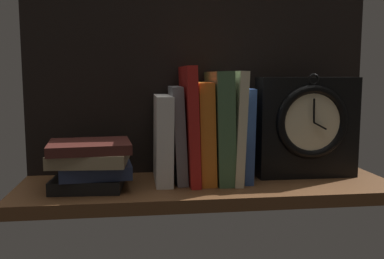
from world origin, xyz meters
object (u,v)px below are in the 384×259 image
object	(u,v)px
book_stack_side	(91,163)
framed_clock	(308,126)
book_white_catcher	(163,139)
book_cream_twain	(233,126)
book_green_romantic	(219,126)
book_orange_pandolfini	(203,132)
book_blue_modern	(243,134)
book_gray_chess	(178,134)
book_red_requiem	(189,124)

from	to	relation	value
book_stack_side	framed_clock	bearing A→B (deg)	4.69
book_white_catcher	book_cream_twain	size ratio (longest dim) A/B	0.78
book_white_catcher	book_green_romantic	bearing A→B (deg)	0.00
book_green_romantic	book_orange_pandolfini	bearing A→B (deg)	180.00
framed_clock	book_stack_side	world-z (taller)	framed_clock
book_white_catcher	book_blue_modern	size ratio (longest dim) A/B	0.93
book_gray_chess	book_red_requiem	distance (cm)	3.17
book_white_catcher	book_stack_side	world-z (taller)	book_white_catcher
book_cream_twain	book_stack_side	size ratio (longest dim) A/B	1.39
book_gray_chess	book_stack_side	bearing A→B (deg)	-166.88
book_cream_twain	framed_clock	xyz separation A→B (cm)	(16.33, -0.32, -0.36)
book_white_catcher	book_green_romantic	distance (cm)	12.15
framed_clock	book_gray_chess	bearing A→B (deg)	179.34
book_green_romantic	book_cream_twain	size ratio (longest dim) A/B	1.00
book_orange_pandolfini	book_cream_twain	distance (cm)	6.60
book_red_requiem	book_cream_twain	size ratio (longest dim) A/B	1.04
book_white_catcher	book_orange_pandolfini	distance (cm)	8.43
book_red_requiem	book_orange_pandolfini	xyz separation A→B (cm)	(2.84, 0.00, -1.64)
book_green_romantic	book_red_requiem	bearing A→B (deg)	180.00
book_white_catcher	book_blue_modern	world-z (taller)	book_blue_modern
book_white_catcher	book_stack_side	bearing A→B (deg)	-164.18
book_gray_chess	book_cream_twain	xyz separation A→B (cm)	(11.75, 0.00, 1.56)
book_orange_pandolfini	framed_clock	bearing A→B (deg)	-0.81
book_orange_pandolfini	book_cream_twain	world-z (taller)	book_cream_twain
book_red_requiem	book_cream_twain	xyz separation A→B (cm)	(9.34, 0.00, -0.50)
book_stack_side	book_white_catcher	bearing A→B (deg)	15.82
book_gray_chess	book_red_requiem	xyz separation A→B (cm)	(2.41, 0.00, 2.06)
book_red_requiem	book_white_catcher	bearing A→B (deg)	180.00
book_gray_chess	book_blue_modern	size ratio (longest dim) A/B	1.02
book_gray_chess	book_cream_twain	bearing A→B (deg)	0.00
book_green_romantic	framed_clock	bearing A→B (deg)	-0.97
book_green_romantic	book_blue_modern	world-z (taller)	book_green_romantic
framed_clock	book_red_requiem	bearing A→B (deg)	179.28
framed_clock	book_stack_side	bearing A→B (deg)	-175.31
book_white_catcher	book_orange_pandolfini	world-z (taller)	book_orange_pandolfini
book_gray_chess	book_cream_twain	size ratio (longest dim) A/B	0.86
book_orange_pandolfini	framed_clock	size ratio (longest dim) A/B	0.92
book_green_romantic	framed_clock	distance (cm)	19.27
book_red_requiem	book_stack_side	size ratio (longest dim) A/B	1.45
framed_clock	book_stack_side	distance (cm)	46.04
book_orange_pandolfini	book_blue_modern	distance (cm)	8.64
book_blue_modern	framed_clock	size ratio (longest dim) A/B	0.86
book_white_catcher	book_orange_pandolfini	xyz separation A→B (cm)	(8.33, 0.00, 1.34)
book_red_requiem	book_blue_modern	xyz separation A→B (cm)	(11.45, 0.00, -2.27)
book_white_catcher	book_green_romantic	world-z (taller)	book_green_romantic
book_red_requiem	framed_clock	distance (cm)	25.70
book_red_requiem	book_orange_pandolfini	world-z (taller)	book_red_requiem
book_red_requiem	book_blue_modern	distance (cm)	11.68
book_red_requiem	book_stack_side	world-z (taller)	book_red_requiem
book_gray_chess	book_orange_pandolfini	bearing A→B (deg)	0.00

